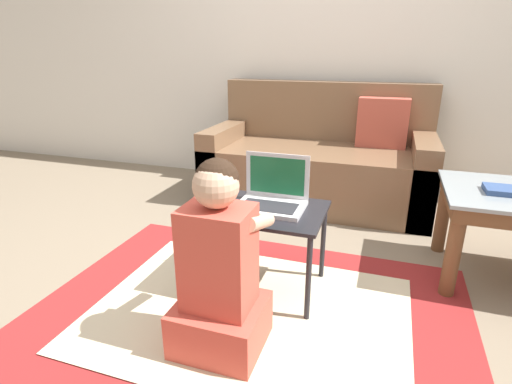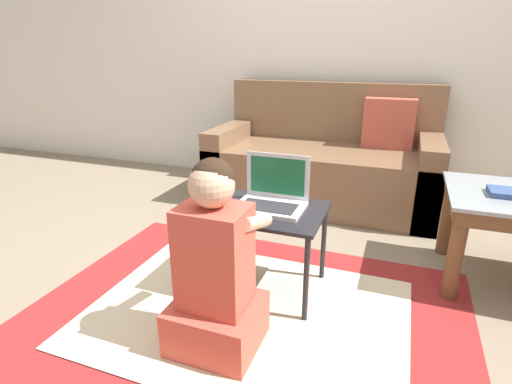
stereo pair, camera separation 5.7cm
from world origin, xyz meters
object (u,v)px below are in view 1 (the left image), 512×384
(couch, at_px, (320,162))
(laptop, at_px, (272,199))
(person_seated, at_px, (219,273))
(laptop_desk, at_px, (264,219))
(book_on_table, at_px, (512,191))
(computer_mouse, at_px, (222,203))

(couch, relative_size, laptop, 5.28)
(laptop, relative_size, person_seated, 0.40)
(laptop_desk, xyz_separation_m, book_on_table, (1.09, 0.43, 0.12))
(laptop_desk, distance_m, book_on_table, 1.17)
(laptop, bearing_deg, computer_mouse, -161.90)
(couch, bearing_deg, computer_mouse, -98.95)
(person_seated, bearing_deg, book_on_table, 37.92)
(couch, distance_m, book_on_table, 1.42)
(computer_mouse, bearing_deg, laptop_desk, 10.29)
(person_seated, bearing_deg, couch, 88.14)
(laptop, distance_m, computer_mouse, 0.23)
(laptop_desk, relative_size, computer_mouse, 5.14)
(book_on_table, bearing_deg, computer_mouse, -159.98)
(person_seated, bearing_deg, computer_mouse, 111.43)
(person_seated, bearing_deg, laptop, 82.86)
(laptop, bearing_deg, laptop_desk, -124.31)
(book_on_table, bearing_deg, laptop_desk, -158.35)
(person_seated, bearing_deg, laptop_desk, 85.46)
(computer_mouse, bearing_deg, laptop, 18.10)
(couch, xyz_separation_m, laptop_desk, (-0.02, -1.35, 0.07))
(computer_mouse, height_order, person_seated, person_seated)
(laptop_desk, height_order, person_seated, person_seated)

